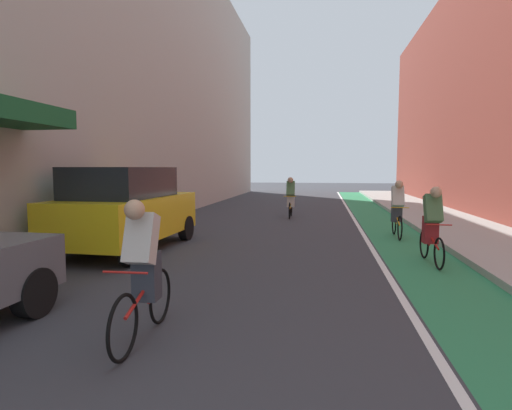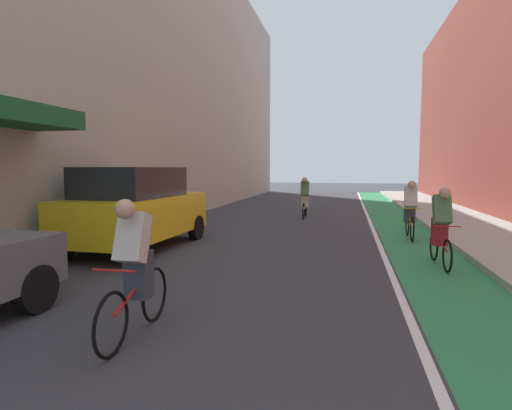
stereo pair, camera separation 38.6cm
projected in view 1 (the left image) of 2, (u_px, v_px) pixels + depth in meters
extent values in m
plane|color=#38383D|center=(279.00, 228.00, 13.53)|extent=(82.95, 82.95, 0.00)
cube|color=#2D8451|center=(381.00, 223.00, 14.95)|extent=(1.60, 37.70, 0.00)
cube|color=white|center=(356.00, 222.00, 15.09)|extent=(0.12, 37.70, 0.00)
cube|color=#A8A59E|center=(447.00, 222.00, 14.59)|extent=(2.84, 37.70, 0.14)
cube|color=#B2ADA3|center=(128.00, 56.00, 15.90)|extent=(3.00, 37.70, 12.50)
cube|color=brown|center=(510.00, 80.00, 15.68)|extent=(2.40, 33.70, 10.54)
cylinder|color=black|center=(34.00, 293.00, 5.46)|extent=(0.24, 0.67, 0.66)
cube|color=yellow|center=(127.00, 216.00, 9.93)|extent=(2.07, 4.28, 0.95)
cube|color=black|center=(122.00, 183.00, 9.65)|extent=(1.78, 2.59, 0.75)
cylinder|color=black|center=(126.00, 226.00, 11.66)|extent=(0.24, 0.67, 0.66)
cylinder|color=black|center=(186.00, 228.00, 11.32)|extent=(0.24, 0.67, 0.66)
cylinder|color=black|center=(52.00, 247.00, 8.62)|extent=(0.24, 0.67, 0.66)
cylinder|color=black|center=(130.00, 250.00, 8.28)|extent=(0.24, 0.67, 0.66)
torus|color=black|center=(123.00, 327.00, 4.22)|extent=(0.06, 0.70, 0.69)
torus|color=black|center=(160.00, 296.00, 5.26)|extent=(0.06, 0.70, 0.69)
cylinder|color=red|center=(143.00, 291.00, 4.72)|extent=(0.07, 0.96, 0.33)
cylinder|color=red|center=(149.00, 280.00, 4.89)|extent=(0.04, 0.12, 0.55)
cylinder|color=red|center=(125.00, 272.00, 4.25)|extent=(0.48, 0.04, 0.02)
cube|color=#333842|center=(147.00, 276.00, 4.81)|extent=(0.29, 0.25, 0.56)
cube|color=beige|center=(141.00, 239.00, 4.64)|extent=(0.33, 0.41, 0.60)
sphere|color=tan|center=(134.00, 210.00, 4.46)|extent=(0.22, 0.22, 0.22)
cube|color=tan|center=(145.00, 235.00, 4.76)|extent=(0.27, 0.28, 0.39)
torus|color=black|center=(439.00, 254.00, 7.99)|extent=(0.06, 0.63, 0.63)
torus|color=black|center=(424.00, 244.00, 9.03)|extent=(0.06, 0.63, 0.63)
cylinder|color=red|center=(432.00, 238.00, 8.49)|extent=(0.08, 0.96, 0.33)
cylinder|color=red|center=(429.00, 233.00, 8.67)|extent=(0.04, 0.12, 0.55)
cylinder|color=red|center=(439.00, 225.00, 8.02)|extent=(0.48, 0.04, 0.02)
cube|color=maroon|center=(430.00, 230.00, 8.58)|extent=(0.29, 0.25, 0.56)
cube|color=#4C7247|center=(433.00, 208.00, 8.41)|extent=(0.33, 0.41, 0.60)
sphere|color=tan|center=(436.00, 192.00, 8.23)|extent=(0.22, 0.22, 0.22)
cube|color=tan|center=(431.00, 207.00, 8.54)|extent=(0.27, 0.28, 0.39)
torus|color=black|center=(400.00, 228.00, 11.22)|extent=(0.05, 0.68, 0.68)
torus|color=black|center=(394.00, 223.00, 12.25)|extent=(0.05, 0.68, 0.68)
cylinder|color=gold|center=(397.00, 218.00, 11.72)|extent=(0.06, 0.96, 0.33)
cylinder|color=gold|center=(396.00, 214.00, 11.89)|extent=(0.04, 0.12, 0.55)
cylinder|color=gold|center=(400.00, 208.00, 11.25)|extent=(0.48, 0.03, 0.02)
cube|color=#333842|center=(397.00, 212.00, 11.81)|extent=(0.28, 0.25, 0.56)
cube|color=beige|center=(398.00, 196.00, 11.64)|extent=(0.33, 0.40, 0.60)
sphere|color=tan|center=(399.00, 184.00, 11.46)|extent=(0.22, 0.22, 0.22)
torus|color=black|center=(290.00, 211.00, 15.91)|extent=(0.05, 0.65, 0.65)
torus|color=black|center=(291.00, 208.00, 16.95)|extent=(0.05, 0.65, 0.65)
cylinder|color=gold|center=(291.00, 204.00, 16.41)|extent=(0.05, 0.96, 0.33)
cylinder|color=gold|center=(291.00, 201.00, 16.58)|extent=(0.04, 0.12, 0.55)
cylinder|color=gold|center=(290.00, 196.00, 15.94)|extent=(0.48, 0.03, 0.02)
cube|color=beige|center=(291.00, 200.00, 16.50)|extent=(0.28, 0.24, 0.56)
cube|color=#4C7247|center=(291.00, 188.00, 16.33)|extent=(0.32, 0.40, 0.60)
sphere|color=tan|center=(290.00, 180.00, 16.15)|extent=(0.22, 0.22, 0.22)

